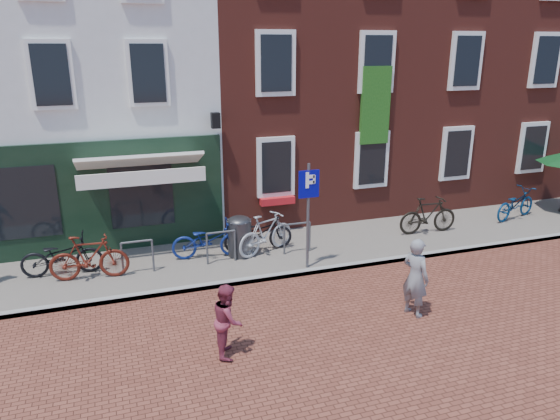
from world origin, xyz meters
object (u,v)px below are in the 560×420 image
object	(u,v)px
bicycle_3	(266,233)
litter_bin	(239,234)
bicycle_1	(89,257)
bicycle_2	(208,240)
boy	(228,320)
bicycle_4	(258,233)
bicycle_5	(428,215)
bicycle_6	(515,204)
parking_sign	(308,200)
bicycle_0	(62,256)
woman	(415,277)

from	to	relation	value
bicycle_3	litter_bin	bearing A→B (deg)	61.66
bicycle_1	bicycle_2	distance (m)	2.86
boy	bicycle_4	xyz separation A→B (m)	(1.80, 4.28, -0.09)
bicycle_5	bicycle_6	xyz separation A→B (m)	(3.31, 0.25, -0.05)
parking_sign	bicycle_5	distance (m)	4.47
litter_bin	boy	bearing A→B (deg)	-107.04
bicycle_3	bicycle_6	world-z (taller)	bicycle_3
bicycle_4	bicycle_5	bearing A→B (deg)	-90.87
bicycle_1	bicycle_3	xyz separation A→B (m)	(4.31, 0.23, 0.00)
litter_bin	bicycle_3	bearing A→B (deg)	-4.56
parking_sign	bicycle_5	xyz separation A→B (m)	(4.15, 1.17, -1.17)
bicycle_3	boy	bearing A→B (deg)	130.57
parking_sign	bicycle_2	xyz separation A→B (m)	(-2.15, 1.38, -1.22)
parking_sign	bicycle_5	bearing A→B (deg)	15.72
bicycle_0	bicycle_3	size ratio (longest dim) A/B	1.03
bicycle_4	bicycle_5	distance (m)	4.98
boy	bicycle_6	bearing A→B (deg)	-53.89
bicycle_0	bicycle_5	size ratio (longest dim) A/B	1.03
litter_bin	parking_sign	distance (m)	2.18
boy	bicycle_2	distance (m)	4.25
bicycle_0	bicycle_4	bearing A→B (deg)	-87.06
bicycle_2	bicycle_4	distance (m)	1.33
bicycle_2	bicycle_6	bearing A→B (deg)	-82.83
bicycle_2	bicycle_6	distance (m)	9.62
bicycle_3	bicycle_6	xyz separation A→B (m)	(8.14, 0.20, -0.05)
parking_sign	bicycle_1	distance (m)	5.21
bicycle_4	bicycle_1	bearing A→B (deg)	98.45
bicycle_3	woman	bearing A→B (deg)	-177.08
parking_sign	boy	xyz separation A→B (m)	(-2.62, -2.84, -1.13)
bicycle_0	bicycle_3	xyz separation A→B (m)	(4.92, -0.23, 0.05)
bicycle_0	bicycle_5	world-z (taller)	bicycle_5
woman	bicycle_1	xyz separation A→B (m)	(-6.26, 3.65, -0.19)
litter_bin	bicycle_5	size ratio (longest dim) A/B	0.63
bicycle_1	bicycle_0	bearing A→B (deg)	59.31
bicycle_2	woman	bearing A→B (deg)	-132.71
bicycle_5	bicycle_0	bearing A→B (deg)	91.57
bicycle_0	bicycle_6	world-z (taller)	same
litter_bin	woman	xyz separation A→B (m)	(2.64, -3.93, 0.14)
bicycle_1	bicycle_6	bearing A→B (deg)	-82.10
litter_bin	boy	world-z (taller)	boy
boy	bicycle_1	size ratio (longest dim) A/B	0.76
bicycle_3	bicycle_5	bearing A→B (deg)	-114.35
bicycle_4	bicycle_5	xyz separation A→B (m)	(4.97, -0.27, 0.05)
bicycle_0	bicycle_4	world-z (taller)	same
boy	bicycle_3	bearing A→B (deg)	-12.42
boy	bicycle_5	bearing A→B (deg)	-46.14
woman	bicycle_0	xyz separation A→B (m)	(-6.87, 4.10, -0.24)
bicycle_1	bicycle_2	size ratio (longest dim) A/B	0.97
bicycle_0	bicycle_2	distance (m)	3.44
bicycle_5	boy	bearing A→B (deg)	123.82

